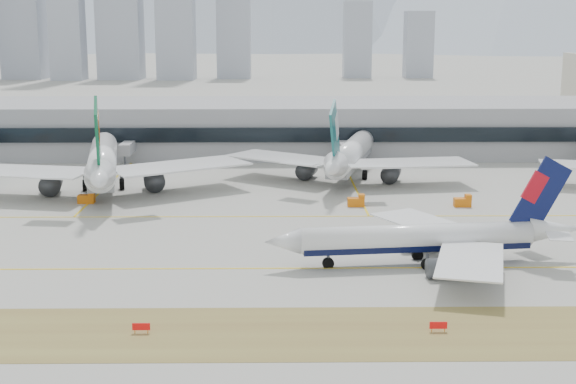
{
  "coord_description": "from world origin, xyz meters",
  "views": [
    {
      "loc": [
        6.85,
        -125.83,
        37.36
      ],
      "look_at": [
        8.64,
        18.0,
        7.5
      ],
      "focal_mm": 50.0,
      "sensor_mm": 36.0,
      "label": 1
    }
  ],
  "objects_px": {
    "taxiing_airliner": "(428,239)",
    "widebody_eva": "(102,163)",
    "widebody_cathay": "(349,156)",
    "terminal": "(255,127)"
  },
  "relations": [
    {
      "from": "widebody_eva",
      "to": "widebody_cathay",
      "type": "relative_size",
      "value": 1.11
    },
    {
      "from": "taxiing_airliner",
      "to": "widebody_eva",
      "type": "bearing_deg",
      "value": -49.03
    },
    {
      "from": "widebody_eva",
      "to": "terminal",
      "type": "relative_size",
      "value": 0.24
    },
    {
      "from": "taxiing_airliner",
      "to": "terminal",
      "type": "relative_size",
      "value": 0.18
    },
    {
      "from": "widebody_eva",
      "to": "widebody_cathay",
      "type": "height_order",
      "value": "widebody_eva"
    },
    {
      "from": "taxiing_airliner",
      "to": "widebody_cathay",
      "type": "height_order",
      "value": "widebody_cathay"
    },
    {
      "from": "widebody_eva",
      "to": "taxiing_airliner",
      "type": "bearing_deg",
      "value": -143.28
    },
    {
      "from": "widebody_eva",
      "to": "widebody_cathay",
      "type": "xyz_separation_m",
      "value": [
        57.94,
        13.49,
        -0.59
      ]
    },
    {
      "from": "widebody_cathay",
      "to": "terminal",
      "type": "xyz_separation_m",
      "value": [
        -24.45,
        45.5,
        1.62
      ]
    },
    {
      "from": "taxiing_airliner",
      "to": "widebody_eva",
      "type": "relative_size",
      "value": 0.77
    }
  ]
}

